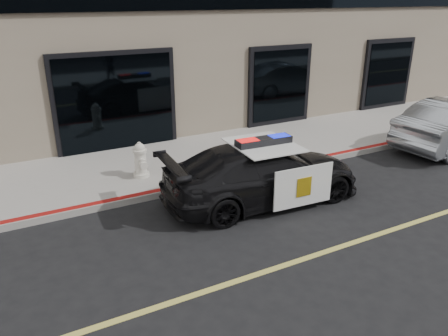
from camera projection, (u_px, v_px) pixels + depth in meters
name	position (u px, v px, depth m)	size (l,w,h in m)	color
ground	(291.00, 263.00, 7.42)	(120.00, 120.00, 0.00)	black
sidewalk_n	(175.00, 162.00, 11.70)	(60.00, 3.50, 0.15)	gray
police_car	(263.00, 173.00, 9.48)	(2.33, 4.65, 1.46)	black
fire_hydrant	(141.00, 161.00, 10.46)	(0.39, 0.54, 0.86)	silver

